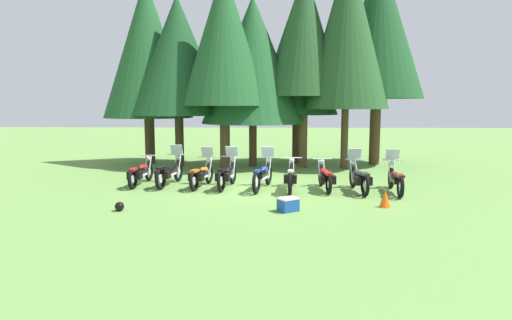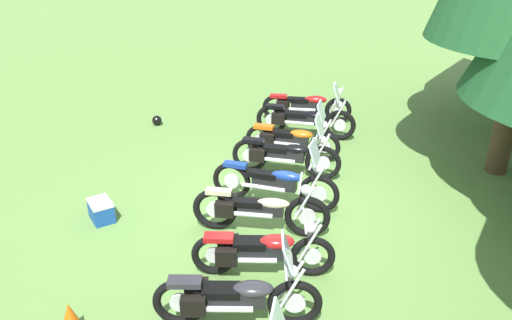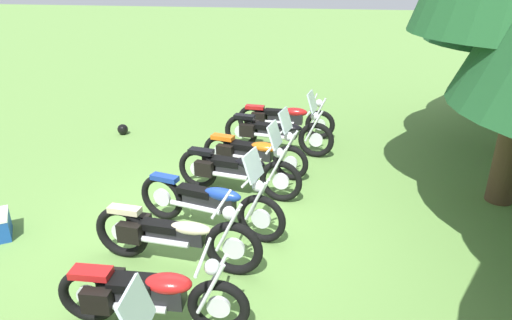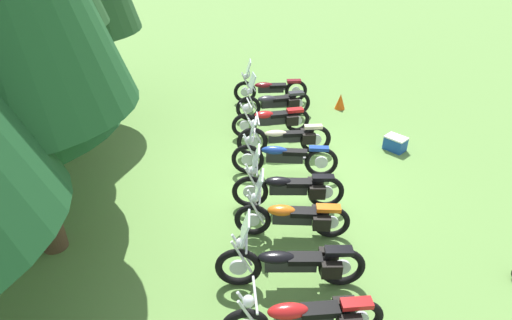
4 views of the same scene
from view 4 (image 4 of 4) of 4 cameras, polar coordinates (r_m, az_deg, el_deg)
ground_plane at (r=9.89m, az=3.49°, el=-2.20°), size 80.00×80.00×0.00m
motorcycle_0 at (r=6.37m, az=6.74°, el=-20.21°), size 0.64×2.32×1.00m
motorcycle_1 at (r=7.03m, az=4.86°, el=-13.56°), size 0.81×2.41×1.39m
motorcycle_2 at (r=7.96m, az=5.04°, el=-7.52°), size 0.85×2.13×1.35m
motorcycle_3 at (r=8.67m, az=4.49°, el=-3.72°), size 0.82×2.27×1.38m
motorcycle_4 at (r=9.70m, az=3.61°, el=0.43°), size 0.81×2.39×1.39m
motorcycle_5 at (r=10.56m, az=4.01°, el=2.92°), size 0.72×2.36×1.04m
motorcycle_6 at (r=11.54m, az=2.22°, el=5.44°), size 0.67×2.16×1.00m
motorcycle_7 at (r=12.53m, az=2.49°, el=7.68°), size 0.65×2.24×1.37m
motorcycle_8 at (r=13.60m, az=1.84°, el=9.53°), size 0.65×2.33×1.37m
picnic_cooler at (r=11.43m, az=18.12°, el=2.14°), size 0.63×0.60×0.37m
traffic_cone at (r=13.44m, az=11.21°, el=7.69°), size 0.32×0.32×0.48m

